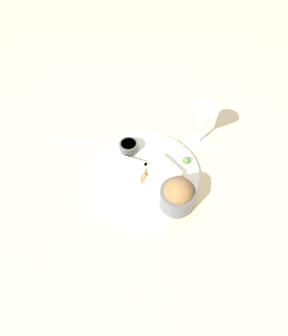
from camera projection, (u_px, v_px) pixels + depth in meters
ground_plane at (144, 175)px, 0.79m from camera, size 4.00×4.00×0.00m
dinner_plate at (144, 173)px, 0.78m from camera, size 0.33×0.33×0.01m
salad_bowl at (177, 195)px, 0.68m from camera, size 0.09×0.09×0.10m
sauce_ramekin at (129, 146)px, 0.81m from camera, size 0.06×0.06×0.03m
cheese_toast_near at (162, 171)px, 0.76m from camera, size 0.12×0.11×0.03m
cheese_toast_far at (130, 169)px, 0.77m from camera, size 0.10×0.08×0.03m
wine_glass at (204, 119)px, 0.78m from camera, size 0.08×0.08×0.15m
garnish at (186, 160)px, 0.79m from camera, size 0.02×0.02×0.02m
fork at (78, 141)px, 0.86m from camera, size 0.16×0.08×0.01m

